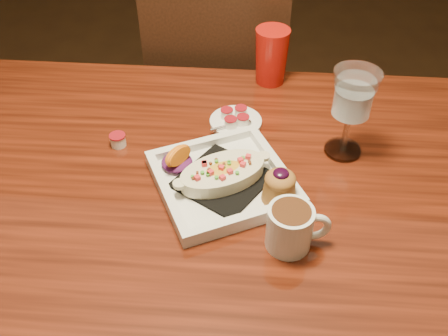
# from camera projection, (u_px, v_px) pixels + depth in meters

# --- Properties ---
(table) EXTENTS (1.50, 0.90, 0.75)m
(table) POSITION_uv_depth(u_px,v_px,m) (193.00, 215.00, 1.08)
(table) COLOR maroon
(table) RESTS_ON floor
(chair_far) EXTENTS (0.42, 0.42, 0.93)m
(chair_far) POSITION_uv_depth(u_px,v_px,m) (219.00, 104.00, 1.64)
(chair_far) COLOR black
(chair_far) RESTS_ON floor
(plate) EXTENTS (0.34, 0.34, 0.08)m
(plate) POSITION_uv_depth(u_px,v_px,m) (229.00, 178.00, 0.99)
(plate) COLOR white
(plate) RESTS_ON table
(coffee_mug) EXTENTS (0.12, 0.08, 0.09)m
(coffee_mug) POSITION_uv_depth(u_px,v_px,m) (291.00, 226.00, 0.87)
(coffee_mug) COLOR white
(coffee_mug) RESTS_ON table
(goblet) EXTENTS (0.10, 0.10, 0.20)m
(goblet) POSITION_uv_depth(u_px,v_px,m) (353.00, 99.00, 1.00)
(goblet) COLOR silver
(goblet) RESTS_ON table
(saucer) EXTENTS (0.12, 0.12, 0.08)m
(saucer) POSITION_uv_depth(u_px,v_px,m) (235.00, 120.00, 1.16)
(saucer) COLOR white
(saucer) RESTS_ON table
(creamer_loose) EXTENTS (0.04, 0.04, 0.03)m
(creamer_loose) POSITION_uv_depth(u_px,v_px,m) (118.00, 140.00, 1.10)
(creamer_loose) COLOR white
(creamer_loose) RESTS_ON table
(red_tumbler) EXTENTS (0.09, 0.09, 0.14)m
(red_tumbler) POSITION_uv_depth(u_px,v_px,m) (271.00, 56.00, 1.25)
(red_tumbler) COLOR #B7140D
(red_tumbler) RESTS_ON table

